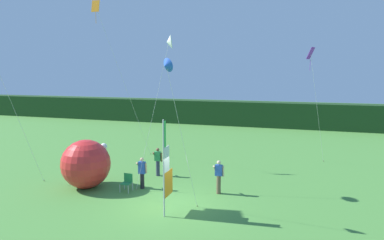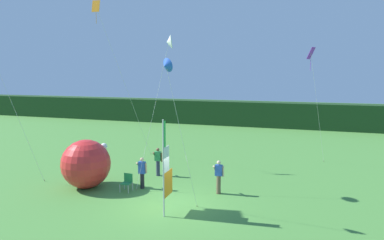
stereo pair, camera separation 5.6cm
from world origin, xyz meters
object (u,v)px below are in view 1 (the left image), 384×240
Objects in this scene: person_mid_field at (158,161)px; folding_chair at (127,181)px; person_far_left at (219,176)px; banner_flag at (166,169)px; inflatable_balloon at (86,164)px; kite_white_delta_0 at (169,43)px; kite_purple_diamond_2 at (311,60)px; kite_blue_delta_4 at (167,67)px; kite_orange_diamond_3 at (101,21)px; person_near_banner at (142,172)px.

person_mid_field is 1.88× the size of folding_chair.
banner_flag is at bearing -116.31° from person_far_left.
banner_flag is 5.72m from inflatable_balloon.
kite_white_delta_0 is (4.13, 1.60, 6.29)m from inflatable_balloon.
kite_purple_diamond_2 is at bearing 58.24° from person_far_left.
person_far_left is at bearing 10.13° from inflatable_balloon.
kite_purple_diamond_2 is at bearing 60.27° from kite_blue_delta_4.
kite_purple_diamond_2 is at bearing 13.95° from kite_orange_diamond_3.
kite_orange_diamond_3 is at bearing 136.59° from kite_blue_delta_4.
kite_purple_diamond_2 reaches higher than person_near_banner.
kite_white_delta_0 is 0.75× the size of kite_orange_diamond_3.
person_far_left is 12.74m from kite_orange_diamond_3.
inflatable_balloon is at bearing -69.21° from kite_orange_diamond_3.
kite_orange_diamond_3 is 1.59× the size of kite_blue_delta_4.
inflatable_balloon is 7.69m from kite_white_delta_0.
kite_orange_diamond_3 reaches higher than kite_blue_delta_4.
person_mid_field is 0.21× the size of kite_white_delta_0.
person_far_left is (4.02, 0.45, 0.03)m from person_near_banner.
person_far_left reaches higher than folding_chair.
kite_white_delta_0 is at bearing 109.85° from kite_blue_delta_4.
inflatable_balloon is 14.94m from kite_purple_diamond_2.
banner_flag is 12.39m from kite_orange_diamond_3.
person_near_banner reaches higher than folding_chair.
banner_flag is 5.77m from person_mid_field.
person_far_left is 0.22× the size of kite_purple_diamond_2.
kite_white_delta_0 is (1.25, 0.82, 6.70)m from person_near_banner.
banner_flag is 4.69× the size of folding_chair.
kite_blue_delta_4 is at bearing -25.66° from banner_flag.
kite_blue_delta_4 is (-1.49, -3.19, 5.40)m from person_far_left.
person_far_left is at bearing -22.88° from kite_orange_diamond_3.
inflatable_balloon is at bearing -175.14° from folding_chair.
banner_flag reaches higher than person_near_banner.
kite_purple_diamond_2 is (7.07, 6.59, -0.75)m from kite_white_delta_0.
folding_chair is 0.13× the size of kite_blue_delta_4.
person_near_banner is at bearing 132.37° from banner_flag.
folding_chair is 0.11× the size of kite_white_delta_0.
person_mid_field is 0.65× the size of inflatable_balloon.
kite_purple_diamond_2 is at bearing 30.95° from person_mid_field.
person_near_banner is at bearing 45.24° from folding_chair.
banner_flag is at bearing -71.01° from kite_white_delta_0.
person_mid_field is at bearing 131.69° from kite_white_delta_0.
person_far_left is 6.45m from kite_blue_delta_4.
kite_white_delta_0 is 3.98m from kite_blue_delta_4.
inflatable_balloon is at bearing -164.84° from person_near_banner.
folding_chair is (-3.04, 2.12, -1.49)m from banner_flag.
kite_white_delta_0 reaches higher than folding_chair.
banner_flag is 0.55× the size of kite_purple_diamond_2.
kite_blue_delta_4 is (-5.79, -10.14, -0.51)m from kite_purple_diamond_2.
kite_purple_diamond_2 is 13.71m from kite_orange_diamond_3.
folding_chair is (-0.58, -0.58, -0.38)m from person_near_banner.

